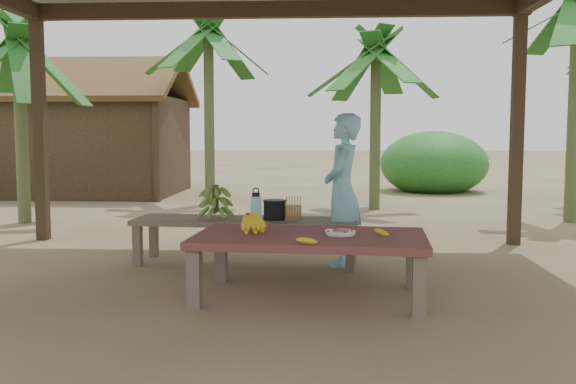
# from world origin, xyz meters

# --- Properties ---
(ground) EXTENTS (80.00, 80.00, 0.00)m
(ground) POSITION_xyz_m (0.00, 0.00, 0.00)
(ground) COLOR brown
(ground) RESTS_ON ground
(work_table) EXTENTS (1.87, 1.14, 0.50)m
(work_table) POSITION_xyz_m (0.49, -0.23, 0.43)
(work_table) COLOR brown
(work_table) RESTS_ON ground
(bench) EXTENTS (2.24, 0.78, 0.45)m
(bench) POSITION_xyz_m (-0.17, 1.00, 0.39)
(bench) COLOR brown
(bench) RESTS_ON ground
(ripe_banana_bunch) EXTENTS (0.35, 0.33, 0.17)m
(ripe_banana_bunch) POSITION_xyz_m (-0.02, -0.11, 0.58)
(ripe_banana_bunch) COLOR yellow
(ripe_banana_bunch) RESTS_ON work_table
(plate) EXTENTS (0.24, 0.24, 0.04)m
(plate) POSITION_xyz_m (0.72, -0.24, 0.52)
(plate) COLOR white
(plate) RESTS_ON work_table
(loose_banana_front) EXTENTS (0.16, 0.04, 0.04)m
(loose_banana_front) POSITION_xyz_m (0.47, -0.65, 0.52)
(loose_banana_front) COLOR yellow
(loose_banana_front) RESTS_ON work_table
(loose_banana_side) EXTENTS (0.13, 0.16, 0.04)m
(loose_banana_side) POSITION_xyz_m (1.04, -0.23, 0.52)
(loose_banana_side) COLOR yellow
(loose_banana_side) RESTS_ON work_table
(water_flask) EXTENTS (0.09, 0.09, 0.34)m
(water_flask) POSITION_xyz_m (0.02, 0.11, 0.64)
(water_flask) COLOR #3BBAB8
(water_flask) RESTS_ON work_table
(green_banana_stalk) EXTENTS (0.33, 0.33, 0.35)m
(green_banana_stalk) POSITION_xyz_m (-0.48, 1.03, 0.62)
(green_banana_stalk) COLOR #598C2D
(green_banana_stalk) RESTS_ON bench
(cooking_pot) EXTENTS (0.22, 0.22, 0.18)m
(cooking_pot) POSITION_xyz_m (0.11, 0.97, 0.54)
(cooking_pot) COLOR black
(cooking_pot) RESTS_ON bench
(skewer_rack) EXTENTS (0.19, 0.09, 0.24)m
(skewer_rack) POSITION_xyz_m (0.30, 0.91, 0.57)
(skewer_rack) COLOR #A57F47
(skewer_rack) RESTS_ON bench
(woman) EXTENTS (0.46, 0.61, 1.48)m
(woman) POSITION_xyz_m (0.77, 1.00, 0.74)
(woman) COLOR #74BFDC
(woman) RESTS_ON ground
(hut) EXTENTS (4.40, 3.43, 2.85)m
(hut) POSITION_xyz_m (-4.50, 8.00, 1.10)
(hut) COLOR black
(hut) RESTS_ON ground
(banana_plant_n) EXTENTS (1.80, 1.80, 2.89)m
(banana_plant_n) POSITION_xyz_m (1.44, 5.58, 2.41)
(banana_plant_n) COLOR #596638
(banana_plant_n) RESTS_ON ground
(banana_plant_nw) EXTENTS (1.80, 1.80, 3.34)m
(banana_plant_nw) POSITION_xyz_m (-1.45, 6.18, 2.84)
(banana_plant_nw) COLOR #596638
(banana_plant_nw) RESTS_ON ground
(banana_plant_w) EXTENTS (1.80, 1.80, 2.78)m
(banana_plant_w) POSITION_xyz_m (-3.69, 3.67, 2.30)
(banana_plant_w) COLOR #596638
(banana_plant_w) RESTS_ON ground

